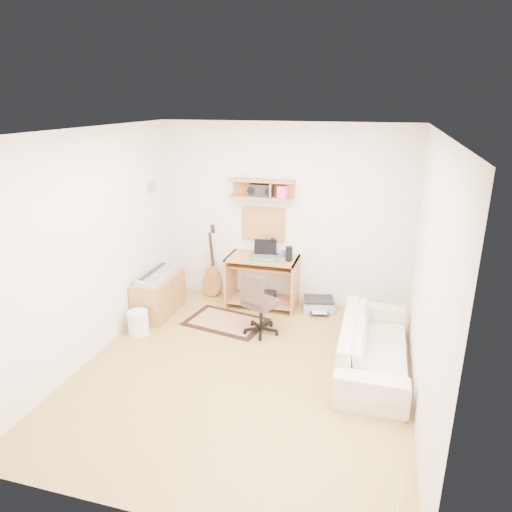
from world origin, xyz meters
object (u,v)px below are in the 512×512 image
(desk, at_px, (262,282))
(sofa, at_px, (375,338))
(task_chair, at_px, (261,303))
(cabinet, at_px, (159,295))
(printer, at_px, (318,304))

(desk, distance_m, sofa, 2.04)
(task_chair, bearing_deg, cabinet, -162.74)
(task_chair, height_order, printer, task_chair)
(desk, bearing_deg, cabinet, -155.12)
(desk, distance_m, task_chair, 0.83)
(task_chair, bearing_deg, printer, 79.19)
(task_chair, distance_m, printer, 1.13)
(desk, relative_size, sofa, 0.53)
(sofa, bearing_deg, desk, 52.60)
(sofa, bearing_deg, printer, 31.52)
(desk, xyz_separation_m, printer, (0.81, 0.08, -0.29))
(cabinet, height_order, printer, cabinet)
(cabinet, distance_m, sofa, 3.03)
(task_chair, relative_size, cabinet, 0.95)
(desk, height_order, task_chair, task_chair)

